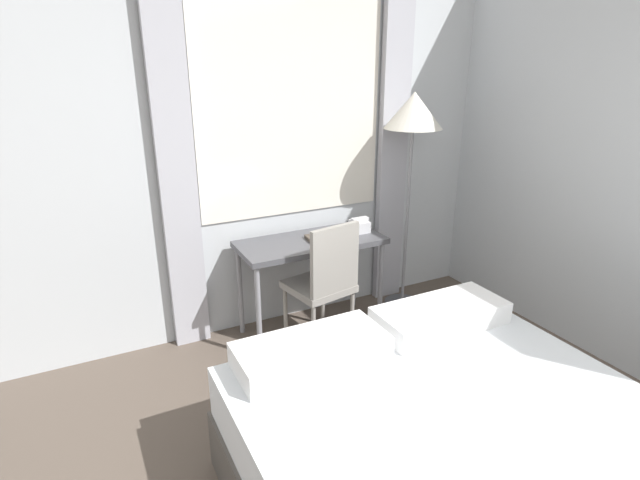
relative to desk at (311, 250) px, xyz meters
The scene contains 7 objects.
wall_back_with_window 0.81m from the desk, 128.04° to the left, with size 4.74×0.13×2.70m.
wall_right 2.14m from the desk, 37.16° to the right, with size 0.05×4.03×2.70m.
desk is the anchor object (origin of this frame).
desk_chair 0.28m from the desk, 93.37° to the right, with size 0.47×0.47×0.93m.
standing_lamp 1.20m from the desk, ahead, with size 0.43×0.43×1.71m.
telephone 0.42m from the desk, ahead, with size 0.13×0.14×0.11m.
book 0.12m from the desk, 14.88° to the right, with size 0.23×0.17×0.02m.
Camera 1 is at (-1.17, -0.26, 1.93)m, focal length 28.00 mm.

